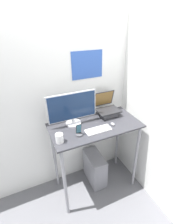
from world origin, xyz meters
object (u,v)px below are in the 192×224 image
at_px(mouse, 113,124).
at_px(keyboard, 98,130).
at_px(laptop, 107,110).
at_px(cell_phone, 79,132).
at_px(monitor, 73,109).
at_px(computer_tower, 95,168).

bearing_deg(mouse, keyboard, -172.60).
xyz_separation_m(keyboard, mouse, (0.21, 0.03, 0.01)).
relative_size(laptop, cell_phone, 2.14).
distance_m(laptop, mouse, 0.28).
height_order(keyboard, cell_phone, cell_phone).
height_order(monitor, computer_tower, monitor).
bearing_deg(computer_tower, monitor, 168.46).
relative_size(laptop, monitor, 0.51).
height_order(laptop, mouse, laptop).
distance_m(cell_phone, computer_tower, 0.95).
bearing_deg(mouse, monitor, 151.07).
distance_m(laptop, keyboard, 0.41).
relative_size(keyboard, cell_phone, 2.16).
distance_m(laptop, cell_phone, 0.60).
height_order(mouse, computer_tower, mouse).
bearing_deg(laptop, mouse, -104.20).
xyz_separation_m(cell_phone, computer_tower, (0.29, 0.20, -0.89)).
relative_size(mouse, cell_phone, 0.46).
bearing_deg(cell_phone, monitor, 85.23).
distance_m(monitor, mouse, 0.53).
bearing_deg(monitor, computer_tower, -11.54).
height_order(monitor, cell_phone, monitor).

